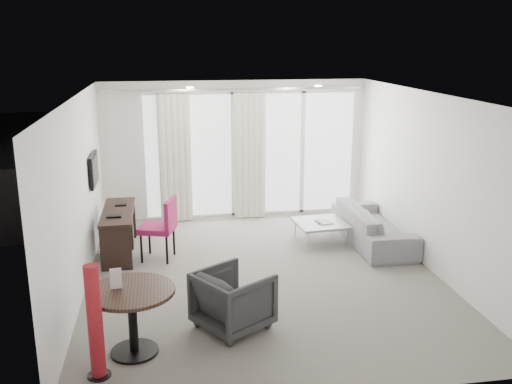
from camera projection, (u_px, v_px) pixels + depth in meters
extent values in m
cube|color=slate|center=(263.00, 275.00, 8.33)|extent=(5.00, 6.00, 0.00)
cube|color=white|center=(263.00, 96.00, 7.65)|extent=(5.00, 6.00, 0.00)
cube|color=silver|center=(79.00, 197.00, 7.60)|extent=(0.00, 6.00, 2.60)
cube|color=silver|center=(430.00, 182.00, 8.38)|extent=(0.00, 6.00, 2.60)
cube|color=silver|center=(321.00, 273.00, 5.13)|extent=(5.00, 0.00, 2.60)
cylinder|color=#FFE0B2|center=(190.00, 88.00, 9.03)|extent=(0.12, 0.12, 0.02)
cylinder|color=#FFE0B2|center=(318.00, 86.00, 9.36)|extent=(0.12, 0.12, 0.02)
cylinder|color=maroon|center=(95.00, 322.00, 5.68)|extent=(0.30, 0.30, 1.22)
imported|color=#2B2B2C|center=(233.00, 300.00, 6.73)|extent=(1.08, 1.07, 0.72)
imported|color=slate|center=(373.00, 225.00, 9.58)|extent=(0.82, 2.11, 0.61)
cube|color=#4D4D50|center=(241.00, 197.00, 12.68)|extent=(5.60, 3.00, 0.12)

